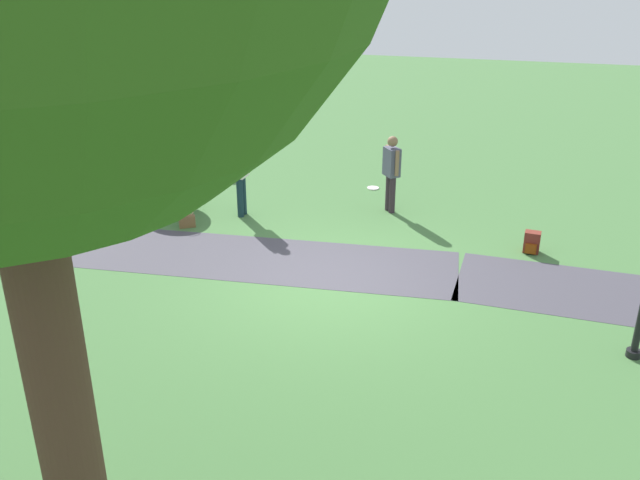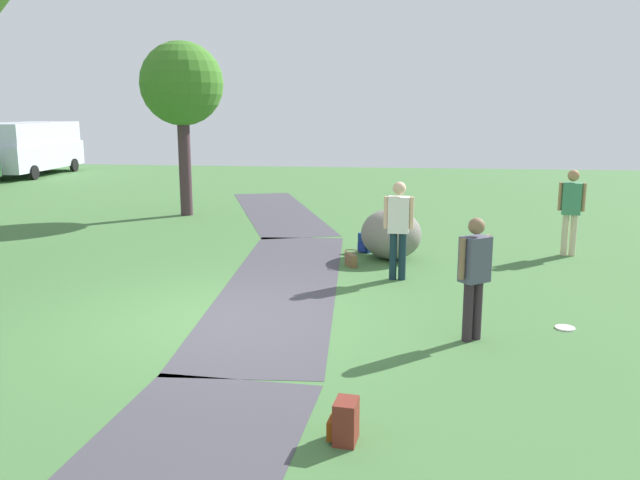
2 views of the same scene
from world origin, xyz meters
TOP-DOWN VIEW (x-y plane):
  - ground_plane at (0.00, 0.00)m, footprint 48.00×48.00m
  - footpath_segment_mid at (1.98, -0.55)m, footprint 8.10×2.37m
  - lawn_boulder at (4.13, -2.38)m, footprint 1.67×1.60m
  - woman_with_handbag at (2.52, -2.52)m, footprint 0.26×0.52m
  - man_near_boulder at (4.84, -5.97)m, footprint 0.32×0.51m
  - passerby_on_path at (-0.40, -3.49)m, footprint 0.41×0.43m
  - handbag_on_grass at (3.36, -1.63)m, footprint 0.37×0.37m
  - backpack_by_boulder at (4.66, -1.85)m, footprint 0.35×0.34m
  - spare_backpack_on_lawn at (-3.23, -2.07)m, footprint 0.30×0.29m
  - frisbee_on_grass at (0.19, -4.82)m, footprint 0.27×0.27m

SIDE VIEW (x-z plane):
  - ground_plane at x=0.00m, z-range 0.00..0.00m
  - footpath_segment_mid at x=1.98m, z-range 0.00..0.01m
  - frisbee_on_grass at x=0.19m, z-range 0.00..0.02m
  - handbag_on_grass at x=3.36m, z-range -0.01..0.29m
  - backpack_by_boulder at x=4.66m, z-range -0.01..0.39m
  - spare_backpack_on_lawn at x=-3.23m, z-range -0.01..0.39m
  - lawn_boulder at x=4.13m, z-range 0.00..1.00m
  - passerby_on_path at x=-0.40m, z-range 0.12..1.74m
  - woman_with_handbag at x=2.52m, z-range 0.14..1.87m
  - man_near_boulder at x=4.84m, z-range 0.15..1.90m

